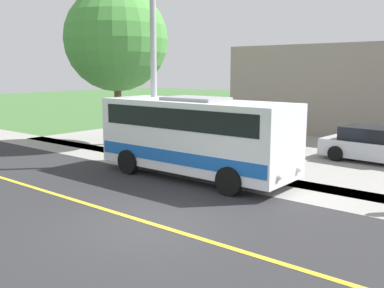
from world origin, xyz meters
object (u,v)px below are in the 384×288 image
parked_car_near (376,146)px  tree_curbside (116,40)px  street_light_pole (151,45)px  shuttle_bus_front (196,134)px

parked_car_near → tree_curbside: size_ratio=0.58×
street_light_pole → parked_car_near: size_ratio=1.92×
shuttle_bus_front → street_light_pole: street_light_pole is taller
street_light_pole → tree_curbside: (-2.51, -4.86, 0.53)m
parked_car_near → tree_curbside: (3.78, -11.61, 4.58)m
shuttle_bus_front → street_light_pole: size_ratio=0.85×
parked_car_near → tree_curbside: 13.04m
parked_car_near → tree_curbside: tree_curbside is taller
shuttle_bus_front → parked_car_near: 7.98m
shuttle_bus_front → parked_car_near: size_ratio=1.63×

